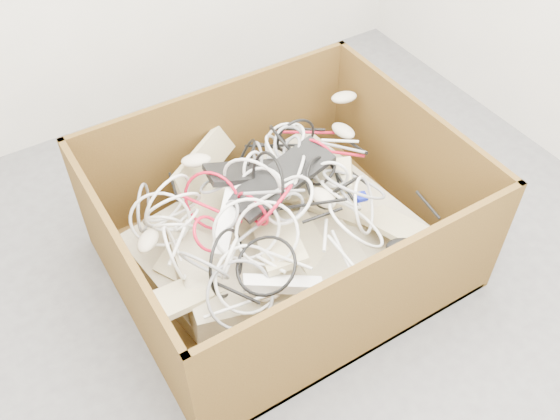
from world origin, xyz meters
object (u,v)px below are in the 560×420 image
power_strip_right (283,284)px  vga_plug (361,197)px  power_strip_left (227,218)px  cardboard_box (279,242)px

power_strip_right → vga_plug: bearing=46.8°
power_strip_left → vga_plug: bearing=-66.3°
power_strip_right → cardboard_box: bearing=87.2°
power_strip_left → power_strip_right: (0.04, -0.32, -0.06)m
power_strip_left → vga_plug: size_ratio=6.97×
cardboard_box → power_strip_left: (-0.21, 0.02, 0.24)m
power_strip_left → power_strip_right: 0.33m
cardboard_box → power_strip_right: (-0.17, -0.30, 0.18)m
vga_plug → power_strip_left: bearing=172.7°
cardboard_box → vga_plug: 0.39m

